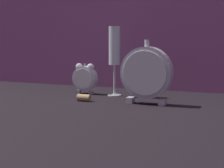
% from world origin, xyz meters
% --- Properties ---
extents(ground_plane, '(4.00, 4.00, 0.00)m').
position_xyz_m(ground_plane, '(0.00, 0.00, 0.00)').
color(ground_plane, black).
extents(alarm_clock_twin_bell, '(0.09, 0.03, 0.11)m').
position_xyz_m(alarm_clock_twin_bell, '(-0.13, 0.14, 0.06)').
color(alarm_clock_twin_bell, silver).
rests_on(alarm_clock_twin_bell, ground_plane).
extents(mantel_clock_silver, '(0.16, 0.04, 0.20)m').
position_xyz_m(mantel_clock_silver, '(0.13, 0.03, 0.10)').
color(mantel_clock_silver, silver).
rests_on(mantel_clock_silver, ground_plane).
extents(champagne_flute, '(0.05, 0.05, 0.24)m').
position_xyz_m(champagne_flute, '(-0.01, 0.14, 0.16)').
color(champagne_flute, silver).
rests_on(champagne_flute, ground_plane).
extents(wine_cork, '(0.04, 0.02, 0.02)m').
position_xyz_m(wine_cork, '(-0.06, 0.00, 0.01)').
color(wine_cork, tan).
rests_on(wine_cork, ground_plane).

